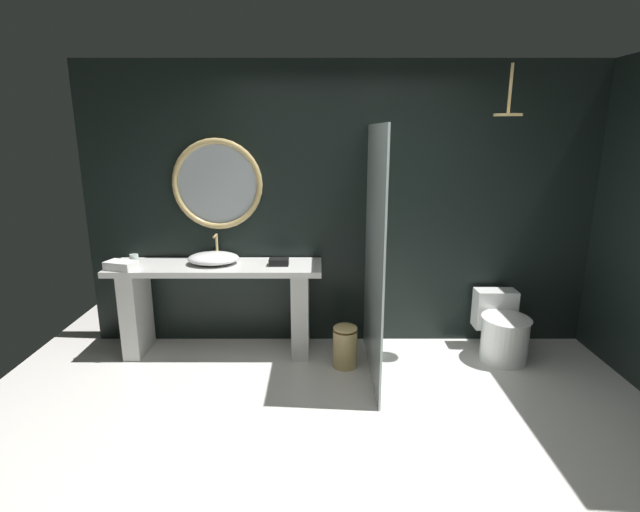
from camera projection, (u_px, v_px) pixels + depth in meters
name	position (u px, v px, depth m)	size (l,w,h in m)	color
ground_plane	(355.00, 462.00, 3.01)	(5.76, 5.76, 0.00)	silver
back_wall_panel	(343.00, 208.00, 4.52)	(4.80, 0.10, 2.60)	black
vanity_counter	(216.00, 298.00, 4.39)	(1.88, 0.51, 0.84)	silver
vessel_sink	(211.00, 258.00, 4.33)	(0.45, 0.37, 0.24)	white
tumbler_cup	(132.00, 260.00, 4.26)	(0.08, 0.08, 0.11)	silver
tissue_box	(277.00, 262.00, 4.29)	(0.17, 0.12, 0.06)	black
round_wall_mirror	(215.00, 184.00, 4.37)	(0.82, 0.05, 0.82)	tan
shower_glass_panel	(372.00, 255.00, 3.92)	(0.02, 1.28, 2.05)	silver
rain_shower_head	(506.00, 110.00, 3.81)	(0.22, 0.22, 0.39)	tan
toilet	(500.00, 330.00, 4.37)	(0.42, 0.62, 0.56)	white
waste_bin	(343.00, 345.00, 4.19)	(0.21, 0.21, 0.39)	tan
folded_hand_towel	(119.00, 266.00, 4.15)	(0.25, 0.16, 0.07)	white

